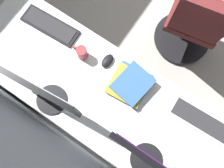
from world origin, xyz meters
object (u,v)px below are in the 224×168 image
(drawer_pedestal, at_px, (58,75))
(book_stack_near, at_px, (130,84))
(keyboard_main, at_px, (50,26))
(monitor_primary, at_px, (153,163))
(keyboard_spare, at_px, (201,120))
(coffee_mug, at_px, (82,53))
(mouse_main, at_px, (108,61))
(monitor_secondary, at_px, (42,93))
(office_chair, at_px, (193,24))

(drawer_pedestal, height_order, book_stack_near, book_stack_near)
(keyboard_main, relative_size, book_stack_near, 1.56)
(monitor_primary, xyz_separation_m, keyboard_main, (1.04, -0.38, -0.24))
(keyboard_spare, distance_m, coffee_mug, 0.88)
(monitor_primary, xyz_separation_m, keyboard_spare, (-0.16, -0.39, -0.24))
(drawer_pedestal, relative_size, mouse_main, 6.68)
(drawer_pedestal, distance_m, monitor_primary, 1.12)
(monitor_primary, height_order, monitor_secondary, monitor_primary)
(monitor_secondary, bearing_deg, coffee_mug, -87.78)
(mouse_main, bearing_deg, monitor_primary, 144.84)
(drawer_pedestal, xyz_separation_m, office_chair, (-0.71, -0.97, 0.11))
(keyboard_main, height_order, coffee_mug, coffee_mug)
(mouse_main, height_order, book_stack_near, book_stack_near)
(keyboard_main, relative_size, keyboard_spare, 1.01)
(drawer_pedestal, distance_m, keyboard_main, 0.47)
(keyboard_main, height_order, book_stack_near, book_stack_near)
(keyboard_spare, xyz_separation_m, office_chair, (0.36, -0.74, -0.28))
(monitor_secondary, xyz_separation_m, book_stack_near, (-0.37, -0.37, -0.20))
(monitor_secondary, relative_size, coffee_mug, 4.31)
(monitor_secondary, xyz_separation_m, office_chair, (-0.50, -1.16, -0.50))
(drawer_pedestal, distance_m, coffee_mug, 0.50)
(keyboard_main, bearing_deg, coffee_mug, 171.18)
(drawer_pedestal, distance_m, monitor_secondary, 0.67)
(drawer_pedestal, distance_m, keyboard_spare, 1.16)
(monitor_primary, relative_size, coffee_mug, 4.74)
(monitor_primary, xyz_separation_m, mouse_main, (0.55, -0.39, -0.23))
(coffee_mug, bearing_deg, drawer_pedestal, 42.87)
(monitor_secondary, height_order, keyboard_main, monitor_secondary)
(keyboard_spare, height_order, book_stack_near, book_stack_near)
(drawer_pedestal, xyz_separation_m, keyboard_main, (0.13, -0.22, 0.39))
(book_stack_near, distance_m, coffee_mug, 0.38)
(drawer_pedestal, bearing_deg, mouse_main, -147.21)
(monitor_primary, bearing_deg, book_stack_near, -44.77)
(monitor_secondary, distance_m, keyboard_spare, 0.99)
(monitor_secondary, xyz_separation_m, coffee_mug, (0.01, -0.36, -0.18))
(monitor_primary, bearing_deg, keyboard_spare, -111.93)
(mouse_main, bearing_deg, office_chair, -115.02)
(monitor_secondary, relative_size, book_stack_near, 1.74)
(keyboard_main, xyz_separation_m, office_chair, (-0.83, -0.75, -0.28))
(monitor_primary, bearing_deg, office_chair, -79.79)
(monitor_primary, distance_m, keyboard_main, 1.13)
(monitor_primary, distance_m, coffee_mug, 0.82)
(monitor_primary, relative_size, keyboard_spare, 1.23)
(drawer_pedestal, height_order, mouse_main, mouse_main)
(mouse_main, height_order, coffee_mug, coffee_mug)
(keyboard_main, xyz_separation_m, mouse_main, (-0.49, -0.01, 0.01))
(keyboard_spare, bearing_deg, monitor_secondary, 26.05)
(keyboard_spare, bearing_deg, mouse_main, 0.50)
(keyboard_spare, height_order, coffee_mug, coffee_mug)
(monitor_primary, relative_size, keyboard_main, 1.23)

